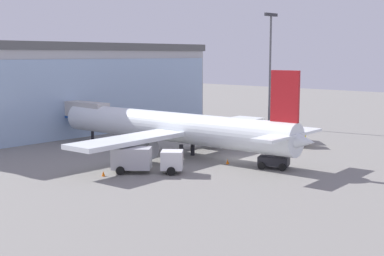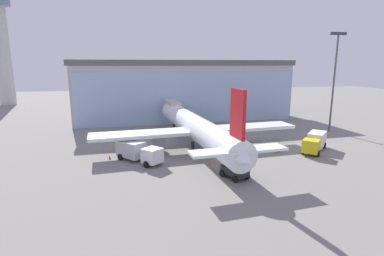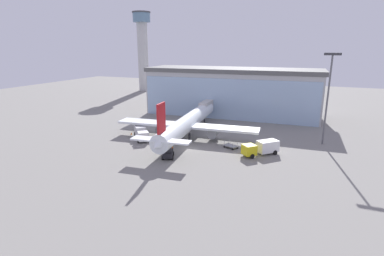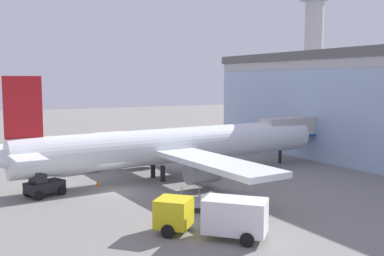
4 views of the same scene
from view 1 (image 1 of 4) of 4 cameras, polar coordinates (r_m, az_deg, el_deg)
ground at (r=62.87m, az=4.74°, el=-3.36°), size 240.00×240.00×0.00m
terminal_building at (r=87.90m, az=-13.19°, el=4.26°), size 52.01×17.02×14.00m
jet_bridge at (r=78.50m, az=-12.32°, el=1.83°), size 2.98×12.36×5.58m
apron_light_mast at (r=90.40m, az=8.33°, el=7.15°), size 3.20×0.40×18.93m
airplane at (r=65.10m, az=-1.95°, el=0.04°), size 32.52×38.19×10.58m
catering_truck at (r=55.52m, az=-5.07°, el=-3.32°), size 6.43×6.96×2.65m
fuel_truck at (r=75.65m, az=10.54°, el=-0.43°), size 6.69×6.75×2.65m
baggage_cart at (r=71.40m, az=6.65°, el=-1.62°), size 3.22×2.67×1.50m
pushback_tug at (r=58.15m, az=8.84°, el=-3.37°), size 3.17×3.65×2.30m
safety_cone_nose at (r=60.14m, az=3.81°, el=-3.60°), size 0.36×0.36×0.55m
safety_cone_wingtip at (r=54.81m, az=-9.44°, el=-4.81°), size 0.36×0.36×0.55m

